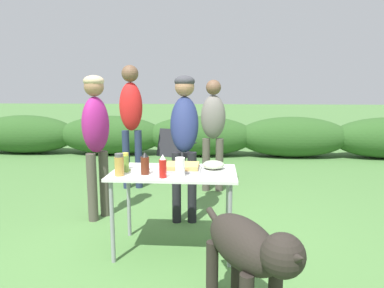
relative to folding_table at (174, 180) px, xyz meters
The scene contains 17 objects.
ground_plane 0.66m from the folding_table, ahead, with size 60.00×60.00×0.00m, color #4C7A3D.
shrub_hedge 4.51m from the folding_table, 90.00° to the left, with size 14.40×0.90×0.87m.
folding_table is the anchor object (origin of this frame).
food_tray 0.13m from the folding_table, 36.66° to the left, with size 0.34×0.29×0.06m.
plate_stack 0.34m from the folding_table, 167.05° to the left, with size 0.25×0.25×0.02m, color white.
mixing_bowl 0.39m from the folding_table, 18.89° to the left, with size 0.20×0.20×0.07m, color #ADBC99.
paper_cup_stack 0.25m from the folding_table, 67.78° to the right, with size 0.08×0.08×0.16m, color white.
spice_jar 0.51m from the folding_table, 156.74° to the right, with size 0.08×0.08×0.19m.
ketchup_bottle 0.29m from the folding_table, 105.20° to the right, with size 0.06×0.06×0.20m.
bbq_sauce_bottle 0.31m from the folding_table, 151.15° to the right, with size 0.07×0.07×0.19m.
relish_jar 0.45m from the folding_table, behind, with size 0.06×0.06×0.17m.
standing_person_in_navy_coat 0.87m from the folding_table, 88.64° to the left, with size 0.34×0.46×1.61m.
standing_person_in_olive_jacket 2.16m from the folding_table, 114.19° to the left, with size 0.37×0.29×1.80m.
standing_person_with_beanie 1.24m from the folding_table, 143.22° to the left, with size 0.37×0.41×1.61m.
standing_person_in_gray_fleece 1.93m from the folding_table, 80.35° to the left, with size 0.35×0.25×1.59m.
dog 1.13m from the folding_table, 59.15° to the right, with size 0.60×1.00×0.73m.
camp_chair_green_behind_table 2.56m from the folding_table, 96.58° to the left, with size 0.62×0.70×0.83m.
Camera 1 is at (0.38, -2.93, 1.46)m, focal length 32.00 mm.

